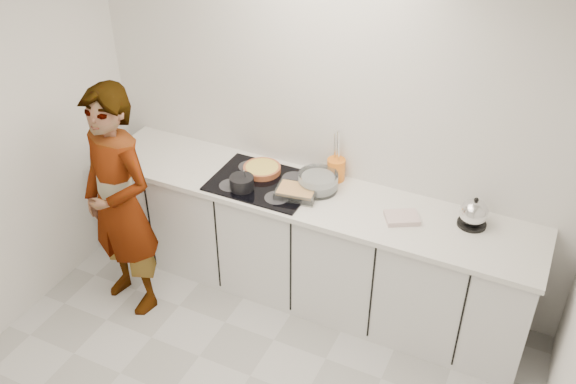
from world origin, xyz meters
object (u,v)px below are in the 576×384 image
at_px(baking_dish, 297,191).
at_px(utensil_crock, 336,169).
at_px(tart_dish, 262,169).
at_px(mixing_bowl, 318,182).
at_px(cook, 119,204).
at_px(kettle, 474,214).
at_px(hob, 263,182).
at_px(saucepan, 242,183).

relative_size(baking_dish, utensil_crock, 1.89).
relative_size(tart_dish, mixing_bowl, 1.14).
distance_m(utensil_crock, cook, 1.54).
distance_m(mixing_bowl, kettle, 1.07).
bearing_deg(kettle, cook, -161.32).
bearing_deg(kettle, baking_dish, -170.41).
relative_size(hob, mixing_bowl, 2.40).
bearing_deg(mixing_bowl, baking_dish, -123.20).
height_order(hob, mixing_bowl, mixing_bowl).
distance_m(tart_dish, kettle, 1.52).
bearing_deg(kettle, mixing_bowl, -177.37).
distance_m(tart_dish, utensil_crock, 0.54).
bearing_deg(saucepan, tart_dish, 84.30).
bearing_deg(baking_dish, hob, 170.03).
relative_size(saucepan, utensil_crock, 1.09).
height_order(hob, utensil_crock, utensil_crock).
relative_size(hob, cook, 0.41).
relative_size(hob, utensil_crock, 4.41).
height_order(hob, saucepan, saucepan).
relative_size(mixing_bowl, cook, 0.17).
bearing_deg(cook, mixing_bowl, 44.03).
height_order(mixing_bowl, kettle, kettle).
height_order(hob, tart_dish, tart_dish).
relative_size(saucepan, baking_dish, 0.58).
distance_m(saucepan, utensil_crock, 0.68).
bearing_deg(saucepan, utensil_crock, 37.68).
relative_size(tart_dish, saucepan, 1.92).
xyz_separation_m(tart_dish, baking_dish, (0.35, -0.16, 0.01)).
bearing_deg(kettle, hob, -174.28).
height_order(saucepan, kettle, kettle).
bearing_deg(utensil_crock, cook, -144.45).
bearing_deg(mixing_bowl, tart_dish, 177.85).
xyz_separation_m(hob, tart_dish, (-0.06, 0.11, 0.03)).
relative_size(tart_dish, utensil_crock, 2.10).
height_order(tart_dish, cook, cook).
distance_m(hob, mixing_bowl, 0.40).
bearing_deg(cook, kettle, 31.68).
height_order(baking_dish, utensil_crock, utensil_crock).
xyz_separation_m(tart_dish, kettle, (1.52, 0.03, 0.05)).
height_order(tart_dish, kettle, kettle).
height_order(kettle, cook, cook).
distance_m(saucepan, mixing_bowl, 0.53).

